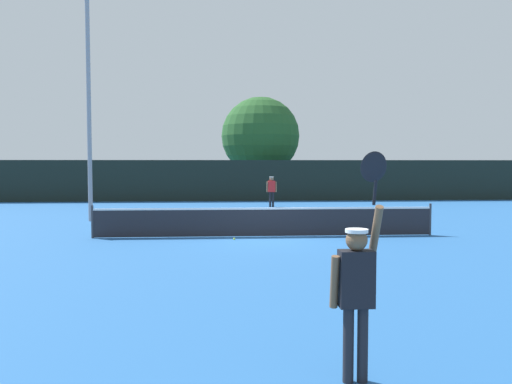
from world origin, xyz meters
The scene contains 10 objects.
ground_plane centered at (0.00, 0.00, 0.00)m, with size 120.00×120.00×0.00m, color #235693.
tennis_net centered at (0.00, 0.00, 0.51)m, with size 11.27×0.08×1.07m.
perimeter_fence centered at (0.00, 16.24, 1.32)m, with size 36.38×0.12×2.64m, color black.
player_serving centered at (0.08, -11.34, 1.13)m, with size 0.68×0.40×2.56m.
player_receiving centered at (1.33, 11.57, 1.04)m, with size 0.57×0.25×1.69m.
tennis_ball centered at (-1.03, -0.68, 0.03)m, with size 0.07×0.07×0.07m, color #CCE033.
light_pole centered at (-6.91, 5.01, 5.36)m, with size 1.18×0.28×9.55m.
large_tree centered at (1.37, 20.58, 4.39)m, with size 5.66×5.66×7.24m.
parked_car_near centered at (6.99, 25.04, 0.78)m, with size 2.44×4.42×1.69m.
parked_car_mid centered at (10.51, 23.18, 0.78)m, with size 2.00×4.25×1.69m.
Camera 1 is at (-1.38, -16.83, 2.42)m, focal length 36.12 mm.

